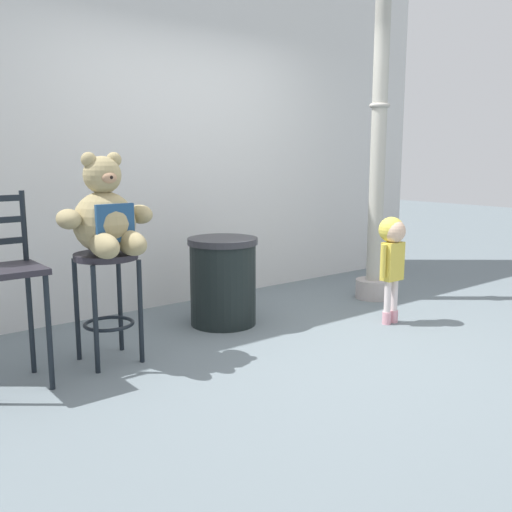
% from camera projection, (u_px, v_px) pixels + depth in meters
% --- Properties ---
extents(ground_plane, '(24.00, 24.00, 0.00)m').
position_uv_depth(ground_plane, '(312.00, 349.00, 3.99)').
color(ground_plane, slate).
extents(building_wall, '(6.30, 0.30, 3.26)m').
position_uv_depth(building_wall, '(172.00, 124.00, 5.14)').
color(building_wall, silver).
rests_on(building_wall, ground_plane).
extents(bar_stool_with_teddy, '(0.41, 0.41, 0.72)m').
position_uv_depth(bar_stool_with_teddy, '(107.00, 284.00, 3.68)').
color(bar_stool_with_teddy, '#25232A').
rests_on(bar_stool_with_teddy, ground_plane).
extents(teddy_bear, '(0.62, 0.55, 0.64)m').
position_uv_depth(teddy_bear, '(106.00, 217.00, 3.58)').
color(teddy_bear, tan).
rests_on(teddy_bear, bar_stool_with_teddy).
extents(child_walking, '(0.27, 0.22, 0.86)m').
position_uv_depth(child_walking, '(392.00, 247.00, 4.51)').
color(child_walking, pink).
rests_on(child_walking, ground_plane).
extents(trash_bin, '(0.56, 0.56, 0.70)m').
position_uv_depth(trash_bin, '(223.00, 281.00, 4.54)').
color(trash_bin, black).
rests_on(trash_bin, ground_plane).
extents(lamppost, '(0.33, 0.33, 3.11)m').
position_uv_depth(lamppost, '(378.00, 166.00, 5.22)').
color(lamppost, '#A8A09E').
rests_on(lamppost, ground_plane).
extents(bar_chair_empty, '(0.39, 0.39, 1.14)m').
position_uv_depth(bar_chair_empty, '(5.00, 280.00, 3.24)').
color(bar_chair_empty, '#25232A').
rests_on(bar_chair_empty, ground_plane).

